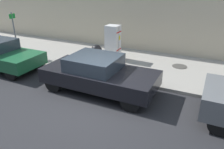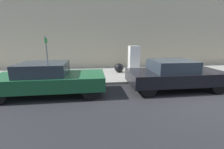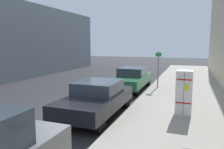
# 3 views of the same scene
# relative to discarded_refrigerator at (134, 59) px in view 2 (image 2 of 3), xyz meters

# --- Properties ---
(ground_plane) EXTENTS (80.00, 80.00, 0.00)m
(ground_plane) POSITION_rel_discarded_refrigerator_xyz_m (4.35, 1.42, -1.00)
(ground_plane) COLOR #28282B
(sidewalk_slab) EXTENTS (4.34, 44.00, 0.13)m
(sidewalk_slab) POSITION_rel_discarded_refrigerator_xyz_m (0.10, 1.42, -0.93)
(sidewalk_slab) COLOR #9E998E
(sidewalk_slab) RESTS_ON ground
(building_facade_near) EXTENTS (1.50, 39.60, 9.95)m
(building_facade_near) POSITION_rel_discarded_refrigerator_xyz_m (-2.82, 1.42, 3.98)
(building_facade_near) COLOR beige
(building_facade_near) RESTS_ON ground
(discarded_refrigerator) EXTENTS (0.62, 0.67, 1.74)m
(discarded_refrigerator) POSITION_rel_discarded_refrigerator_xyz_m (0.00, 0.00, 0.00)
(discarded_refrigerator) COLOR white
(discarded_refrigerator) RESTS_ON sidewalk_slab
(manhole_cover) EXTENTS (0.70, 0.70, 0.02)m
(manhole_cover) POSITION_rel_discarded_refrigerator_xyz_m (-0.31, 3.42, -0.86)
(manhole_cover) COLOR #47443F
(manhole_cover) RESTS_ON sidewalk_slab
(street_sign_post) EXTENTS (0.36, 0.07, 2.30)m
(street_sign_post) POSITION_rel_discarded_refrigerator_xyz_m (1.73, -4.99, 0.43)
(street_sign_post) COLOR slate
(street_sign_post) RESTS_ON sidewalk_slab
(trash_bag) EXTENTS (0.61, 0.61, 0.61)m
(trash_bag) POSITION_rel_discarded_refrigerator_xyz_m (-0.01, -0.99, -0.57)
(trash_bag) COLOR black
(trash_bag) RESTS_ON sidewalk_slab
(parked_sedan_green) EXTENTS (1.79, 4.48, 1.38)m
(parked_sedan_green) POSITION_rel_discarded_refrigerator_xyz_m (3.33, -4.56, -0.29)
(parked_sedan_green) COLOR #1E6038
(parked_sedan_green) RESTS_ON ground
(parked_sedan_dark) EXTENTS (1.89, 4.31, 1.39)m
(parked_sedan_dark) POSITION_rel_discarded_refrigerator_xyz_m (3.33, 0.99, -0.28)
(parked_sedan_dark) COLOR black
(parked_sedan_dark) RESTS_ON ground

